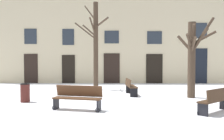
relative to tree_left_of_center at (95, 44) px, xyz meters
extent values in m
plane|color=white|center=(1.08, -4.13, -2.87)|extent=(34.44, 34.44, 0.00)
cube|color=beige|center=(1.08, 4.59, 0.98)|extent=(21.53, 0.40, 7.70)
cube|color=black|center=(-5.57, 4.37, -1.70)|extent=(1.10, 0.08, 2.35)
cube|color=#262D38|center=(-5.57, 4.37, 0.89)|extent=(0.99, 0.06, 1.22)
cube|color=black|center=(-2.54, 4.37, -1.74)|extent=(1.04, 0.08, 2.26)
cube|color=#262D38|center=(-2.54, 4.37, 0.83)|extent=(0.94, 0.06, 1.28)
cube|color=black|center=(0.94, 4.37, -1.68)|extent=(1.28, 0.08, 2.39)
cube|color=#262D38|center=(0.94, 4.37, 0.82)|extent=(1.15, 0.06, 1.01)
cube|color=black|center=(4.35, 4.37, -1.70)|extent=(1.30, 0.08, 2.34)
cube|color=#262D38|center=(4.35, 4.37, 0.77)|extent=(1.17, 0.06, 1.01)
cube|color=black|center=(8.01, 4.37, -1.48)|extent=(1.07, 0.08, 2.79)
cube|color=#262D38|center=(8.01, 4.37, 1.32)|extent=(0.96, 0.06, 1.21)
cylinder|color=#423326|center=(0.02, 0.00, -0.14)|extent=(0.30, 0.30, 5.46)
cylinder|color=#423326|center=(-0.37, -0.08, 0.81)|extent=(0.86, 0.25, 0.75)
cylinder|color=#423326|center=(-0.04, 0.45, 0.76)|extent=(0.22, 0.96, 0.70)
cylinder|color=#423326|center=(0.42, -0.30, 1.29)|extent=(0.90, 0.71, 0.59)
cylinder|color=#423326|center=(-0.34, 0.21, 1.94)|extent=(0.82, 0.52, 1.06)
cylinder|color=#423326|center=(-0.66, 0.23, 0.84)|extent=(1.45, 0.56, 1.14)
cylinder|color=#423326|center=(-0.14, -0.26, 1.04)|extent=(0.45, 0.65, 1.10)
cylinder|color=#423326|center=(5.01, -3.32, -1.01)|extent=(0.37, 0.37, 3.72)
cylinder|color=#423326|center=(4.93, -3.85, -0.31)|extent=(0.30, 1.15, 0.75)
cylinder|color=#423326|center=(4.73, -3.09, -0.20)|extent=(0.73, 0.63, 0.88)
cylinder|color=#423326|center=(4.94, -3.69, 0.25)|extent=(0.28, 0.85, 0.87)
cylinder|color=#423326|center=(5.52, -3.53, 0.05)|extent=(1.11, 0.55, 0.68)
cylinder|color=#423326|center=(5.49, -3.44, 0.22)|extent=(1.09, 0.39, 1.66)
cylinder|color=#423326|center=(5.29, -3.62, -0.09)|extent=(0.71, 0.75, 1.18)
cylinder|color=#423326|center=(4.78, -3.75, -0.13)|extent=(0.61, 0.98, 0.68)
cylinder|color=#4C1E19|center=(-2.72, -4.77, -2.48)|extent=(0.40, 0.40, 0.79)
torus|color=black|center=(-2.72, -4.77, -2.07)|extent=(0.43, 0.43, 0.04)
cube|color=#3D2819|center=(2.12, -2.43, -2.41)|extent=(0.58, 1.71, 0.05)
cube|color=#3D2819|center=(1.93, -2.44, -2.19)|extent=(0.26, 1.68, 0.36)
cube|color=black|center=(2.19, -3.20, -2.64)|extent=(0.38, 0.10, 0.47)
torus|color=black|center=(2.35, -3.19, -2.79)|extent=(0.05, 0.17, 0.17)
cube|color=black|center=(2.04, -1.65, -2.64)|extent=(0.38, 0.10, 0.47)
torus|color=black|center=(2.20, -1.63, -2.79)|extent=(0.05, 0.17, 0.17)
cube|color=#51331E|center=(-0.14, -6.54, -2.43)|extent=(1.87, 0.85, 0.05)
cube|color=#51331E|center=(-0.10, -6.35, -2.17)|extent=(1.79, 0.55, 0.42)
cube|color=black|center=(-0.97, -6.34, -2.65)|extent=(0.15, 0.40, 0.45)
torus|color=black|center=(-1.01, -6.51, -2.79)|extent=(0.17, 0.07, 0.17)
cube|color=black|center=(0.68, -6.74, -2.65)|extent=(0.15, 0.40, 0.45)
torus|color=black|center=(0.64, -6.90, -2.79)|extent=(0.17, 0.07, 0.17)
cube|color=#3D2819|center=(4.78, -6.85, -2.44)|extent=(1.56, 1.48, 0.05)
cube|color=#3D2819|center=(4.90, -6.98, -2.20)|extent=(1.34, 1.25, 0.40)
torus|color=black|center=(5.27, -6.18, -2.79)|extent=(0.15, 0.14, 0.17)
cube|color=black|center=(4.18, -7.40, -2.65)|extent=(0.29, 0.31, 0.44)
torus|color=black|center=(4.08, -7.29, -2.79)|extent=(0.15, 0.14, 0.17)
camera|label=1|loc=(1.30, -15.72, -1.01)|focal=40.27mm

